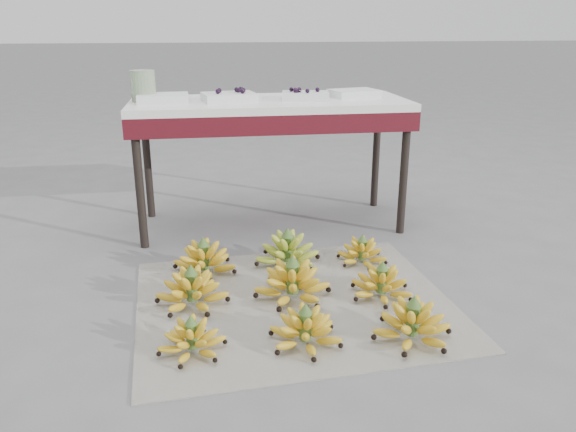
{
  "coord_description": "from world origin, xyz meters",
  "views": [
    {
      "loc": [
        -0.27,
        -1.94,
        1.08
      ],
      "look_at": [
        0.09,
        0.4,
        0.26
      ],
      "focal_mm": 35.0,
      "sensor_mm": 36.0,
      "label": 1
    }
  ],
  "objects": [
    {
      "name": "tray_far_right",
      "position": [
        0.56,
        1.06,
        0.71
      ],
      "size": [
        0.28,
        0.23,
        0.04
      ],
      "color": "silver",
      "rests_on": "vendor_table"
    },
    {
      "name": "glass_jar",
      "position": [
        -0.55,
        1.05,
        0.77
      ],
      "size": [
        0.15,
        0.15,
        0.16
      ],
      "primitive_type": "cylinder",
      "rotation": [
        0.0,
        0.0,
        -0.21
      ],
      "color": "#D0EEBD",
      "rests_on": "vendor_table"
    },
    {
      "name": "vendor_table",
      "position": [
        0.09,
        1.02,
        0.62
      ],
      "size": [
        1.45,
        0.58,
        0.69
      ],
      "color": "black",
      "rests_on": "ground"
    },
    {
      "name": "tray_right",
      "position": [
        0.27,
        1.0,
        0.72
      ],
      "size": [
        0.27,
        0.21,
        0.06
      ],
      "color": "silver",
      "rests_on": "vendor_table"
    },
    {
      "name": "tray_far_left",
      "position": [
        -0.46,
        1.02,
        0.72
      ],
      "size": [
        0.26,
        0.19,
        0.04
      ],
      "color": "silver",
      "rests_on": "vendor_table"
    },
    {
      "name": "newspaper_mat",
      "position": [
        0.07,
        0.07,
        0.0
      ],
      "size": [
        1.32,
        1.13,
        0.01
      ],
      "primitive_type": "cube",
      "rotation": [
        0.0,
        0.0,
        0.07
      ],
      "color": "silver",
      "rests_on": "ground"
    },
    {
      "name": "bunch_front_left",
      "position": [
        -0.34,
        -0.23,
        0.05
      ],
      "size": [
        0.24,
        0.24,
        0.14
      ],
      "rotation": [
        0.0,
        0.0,
        -0.03
      ],
      "color": "gold",
      "rests_on": "newspaper_mat"
    },
    {
      "name": "bunch_back_center",
      "position": [
        0.09,
        0.44,
        0.07
      ],
      "size": [
        0.39,
        0.39,
        0.18
      ],
      "rotation": [
        0.0,
        0.0,
        -0.35
      ],
      "color": "olive",
      "rests_on": "newspaper_mat"
    },
    {
      "name": "bunch_mid_center",
      "position": [
        0.06,
        0.11,
        0.07
      ],
      "size": [
        0.34,
        0.34,
        0.19
      ],
      "rotation": [
        0.0,
        0.0,
        -0.09
      ],
      "color": "gold",
      "rests_on": "newspaper_mat"
    },
    {
      "name": "bunch_front_center",
      "position": [
        0.05,
        -0.24,
        0.06
      ],
      "size": [
        0.3,
        0.3,
        0.16
      ],
      "rotation": [
        0.0,
        0.0,
        0.18
      ],
      "color": "gold",
      "rests_on": "newspaper_mat"
    },
    {
      "name": "bunch_mid_left",
      "position": [
        -0.34,
        0.11,
        0.07
      ],
      "size": [
        0.35,
        0.35,
        0.18
      ],
      "rotation": [
        0.0,
        0.0,
        -0.24
      ],
      "color": "gold",
      "rests_on": "newspaper_mat"
    },
    {
      "name": "ground",
      "position": [
        0.0,
        0.0,
        0.0
      ],
      "size": [
        60.0,
        60.0,
        0.0
      ],
      "primitive_type": "plane",
      "color": "#606062",
      "rests_on": "ground"
    },
    {
      "name": "bunch_front_right",
      "position": [
        0.43,
        -0.27,
        0.07
      ],
      "size": [
        0.34,
        0.34,
        0.17
      ],
      "rotation": [
        0.0,
        0.0,
        -0.24
      ],
      "color": "gold",
      "rests_on": "newspaper_mat"
    },
    {
      "name": "tray_left",
      "position": [
        -0.12,
        1.0,
        0.72
      ],
      "size": [
        0.29,
        0.23,
        0.07
      ],
      "color": "silver",
      "rests_on": "vendor_table"
    },
    {
      "name": "bunch_mid_right",
      "position": [
        0.43,
        0.07,
        0.06
      ],
      "size": [
        0.29,
        0.29,
        0.16
      ],
      "rotation": [
        0.0,
        0.0,
        0.14
      ],
      "color": "gold",
      "rests_on": "newspaper_mat"
    },
    {
      "name": "bunch_back_right",
      "position": [
        0.44,
        0.41,
        0.05
      ],
      "size": [
        0.26,
        0.26,
        0.14
      ],
      "rotation": [
        0.0,
        0.0,
        0.13
      ],
      "color": "gold",
      "rests_on": "newspaper_mat"
    },
    {
      "name": "bunch_back_left",
      "position": [
        -0.29,
        0.41,
        0.07
      ],
      "size": [
        0.34,
        0.34,
        0.18
      ],
      "rotation": [
        0.0,
        0.0,
        0.19
      ],
      "color": "gold",
      "rests_on": "newspaper_mat"
    }
  ]
}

